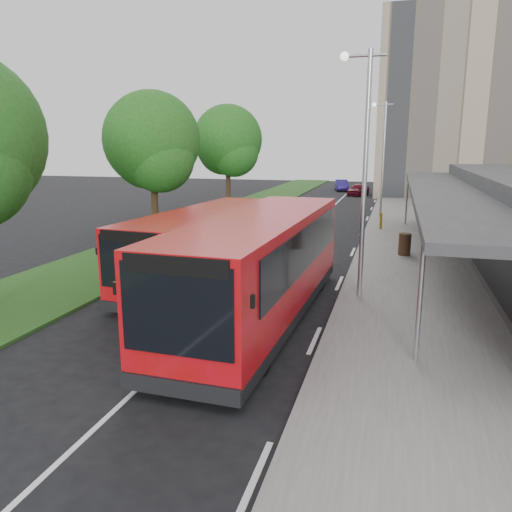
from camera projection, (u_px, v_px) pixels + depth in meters
The scene contains 16 objects.
ground at pixel (225, 307), 16.41m from camera, with size 120.00×120.00×0.00m, color black.
pavement at pixel (406, 223), 33.61m from camera, with size 5.00×80.00×0.15m, color slate.
grass_verge at pixel (224, 216), 37.04m from camera, with size 5.00×80.00×0.10m, color #204516.
lane_centre_line at pixel (305, 232), 30.51m from camera, with size 0.12×70.00×0.01m, color silver.
kerb_dashes at pixel (365, 225), 33.40m from camera, with size 0.12×56.00×0.01m.
office_block at pixel (492, 107), 50.23m from camera, with size 22.00×12.00×18.00m, color tan.
tree_mid at pixel (152, 147), 25.65m from camera, with size 4.96×4.96×7.97m.
tree_far at pixel (228, 144), 36.90m from camera, with size 5.08×5.08×8.17m.
lamp_post_near at pixel (363, 161), 16.18m from camera, with size 1.44×0.28×8.00m.
lamp_post_far at pixel (382, 152), 34.97m from camera, with size 1.44×0.28×8.00m.
bus_main at pixel (261, 267), 15.00m from camera, with size 3.26×11.38×3.20m.
bus_second at pixel (203, 245), 19.34m from camera, with size 3.26×10.00×2.78m.
litter_bin at pixel (405, 244), 23.44m from camera, with size 0.57×0.57×1.03m, color #3A2617.
bollard at pixel (381, 221), 30.78m from camera, with size 0.16×0.16×0.99m, color yellow.
car_near at pixel (358, 189), 52.76m from camera, with size 1.49×3.71×1.26m, color #560C19.
car_far at pixel (341, 185), 58.29m from camera, with size 1.34×3.83×1.26m, color navy.
Camera 1 is at (5.22, -14.79, 5.23)m, focal length 35.00 mm.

